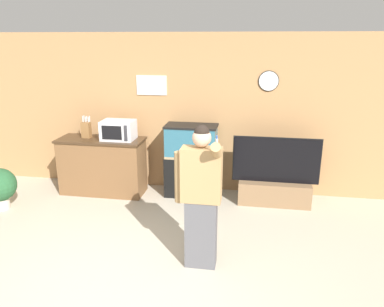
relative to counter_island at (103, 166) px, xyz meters
name	(u,v)px	position (x,y,z in m)	size (l,w,h in m)	color
ground_plane	(120,299)	(1.22, -2.57, -0.47)	(18.00, 18.00, 0.00)	#B2A893
wall_back_paneled	(180,113)	(1.22, 0.49, 0.83)	(10.00, 0.08, 2.60)	#A87A4C
counter_island	(103,166)	(0.00, 0.00, 0.00)	(1.41, 0.56, 0.94)	brown
microwave	(118,130)	(0.31, 0.02, 0.62)	(0.52, 0.38, 0.31)	silver
knife_block	(86,130)	(-0.26, 0.05, 0.60)	(0.14, 0.12, 0.36)	brown
aquarium_on_stand	(191,161)	(1.48, 0.15, 0.12)	(0.83, 0.45, 1.19)	black
tv_on_stand	(275,185)	(2.82, 0.03, -0.16)	(1.33, 0.40, 1.07)	brown
person_standing	(200,196)	(1.92, -1.84, 0.39)	(0.52, 0.39, 1.65)	#515156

